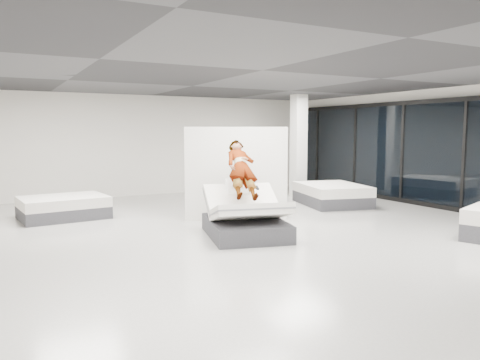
{
  "coord_description": "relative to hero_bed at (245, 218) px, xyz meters",
  "views": [
    {
      "loc": [
        -4.57,
        -7.72,
        2.06
      ],
      "look_at": [
        0.17,
        1.23,
        1.0
      ],
      "focal_mm": 35.0,
      "sensor_mm": 36.0,
      "label": 1
    }
  ],
  "objects": [
    {
      "name": "flat_bed_right_far",
      "position": [
        4.04,
        2.34,
        -0.07
      ],
      "size": [
        2.02,
        2.41,
        0.57
      ],
      "color": "#37363B",
      "rests_on": "floor"
    },
    {
      "name": "flat_bed_left_far",
      "position": [
        -2.9,
        3.7,
        -0.1
      ],
      "size": [
        2.04,
        1.62,
        0.52
      ],
      "color": "#37363B",
      "rests_on": "floor"
    },
    {
      "name": "room",
      "position": [
        0.24,
        -0.22,
        1.24
      ],
      "size": [
        14.0,
        14.04,
        3.2
      ],
      "color": "#B9B6AF",
      "rests_on": "ground"
    },
    {
      "name": "person",
      "position": [
        0.07,
        0.29,
        0.8
      ],
      "size": [
        0.93,
        1.47,
        1.57
      ],
      "primitive_type": "imported",
      "rotation": [
        0.67,
        0.0,
        -0.25
      ],
      "color": "slate",
      "rests_on": "hero_bed"
    },
    {
      "name": "divider_panel",
      "position": [
        0.62,
        1.58,
        0.72
      ],
      "size": [
        2.25,
        0.98,
        2.16
      ],
      "primitive_type": "cube",
      "rotation": [
        0.0,
        0.0,
        -0.38
      ],
      "color": "silver",
      "rests_on": "floor"
    },
    {
      "name": "hero_bed",
      "position": [
        0.0,
        0.0,
        0.0
      ],
      "size": [
        1.85,
        2.19,
        1.08
      ],
      "color": "#37363B",
      "rests_on": "floor"
    },
    {
      "name": "column",
      "position": [
        4.24,
        4.28,
        1.24
      ],
      "size": [
        0.4,
        0.4,
        3.2
      ],
      "primitive_type": "cube",
      "color": "silver",
      "rests_on": "floor"
    },
    {
      "name": "storefront_glazing",
      "position": [
        6.14,
        -0.22,
        1.09
      ],
      "size": [
        0.12,
        13.4,
        2.92
      ],
      "color": "#222C38",
      "rests_on": "floor"
    },
    {
      "name": "remote",
      "position": [
        0.2,
        -0.1,
        0.6
      ],
      "size": [
        0.08,
        0.15,
        0.08
      ],
      "primitive_type": "cube",
      "rotation": [
        0.35,
        0.0,
        -0.25
      ],
      "color": "black",
      "rests_on": "person"
    }
  ]
}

